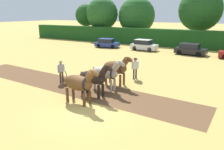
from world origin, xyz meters
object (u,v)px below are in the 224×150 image
at_px(farmer_at_plow, 61,70).
at_px(tree_center_left, 137,16).
at_px(tree_center, 200,10).
at_px(parked_car_center_left, 190,49).
at_px(draft_horse_trail_right, 116,68).
at_px(parked_car_far_left, 107,43).
at_px(tree_left, 102,14).
at_px(draft_horse_lead_left, 79,83).
at_px(farmer_beside_team, 135,66).
at_px(draft_horse_trail_left, 106,73).
at_px(tree_far_left, 86,15).
at_px(draft_horse_lead_right, 94,78).
at_px(plow, 72,82).
at_px(parked_car_left, 144,45).

bearing_deg(farmer_at_plow, tree_center_left, 109.02).
bearing_deg(tree_center, parked_car_center_left, -85.21).
relative_size(draft_horse_trail_right, parked_car_far_left, 0.66).
xyz_separation_m(tree_left, draft_horse_lead_left, (16.69, -29.06, -3.91)).
height_order(farmer_at_plow, farmer_beside_team, farmer_beside_team).
relative_size(draft_horse_trail_right, parked_car_center_left, 0.65).
bearing_deg(parked_car_center_left, parked_car_far_left, -175.27).
height_order(tree_left, draft_horse_trail_left, tree_left).
relative_size(tree_center, draft_horse_trail_right, 3.56).
xyz_separation_m(farmer_at_plow, parked_car_far_left, (-6.43, 17.74, -0.37)).
relative_size(tree_far_left, parked_car_far_left, 1.79).
bearing_deg(parked_car_center_left, draft_horse_trail_left, -93.68).
xyz_separation_m(tree_left, draft_horse_trail_left, (16.85, -26.20, -3.93)).
relative_size(tree_center_left, draft_horse_lead_right, 3.00).
xyz_separation_m(tree_far_left, draft_horse_lead_right, (21.67, -28.84, -3.61)).
xyz_separation_m(tree_left, plow, (14.20, -26.78, -4.90)).
bearing_deg(plow, tree_left, 120.84).
relative_size(draft_horse_lead_right, draft_horse_trail_left, 0.96).
bearing_deg(tree_center, tree_left, -173.44).
bearing_deg(tree_center_left, tree_center, 0.71).
bearing_deg(parked_car_left, draft_horse_trail_right, -73.17).
relative_size(draft_horse_lead_right, farmer_beside_team, 1.55).
bearing_deg(parked_car_far_left, draft_horse_lead_right, -71.68).
xyz_separation_m(tree_center, plow, (-4.28, -28.91, -5.59)).
bearing_deg(parked_car_center_left, farmer_at_plow, -105.71).
xyz_separation_m(draft_horse_trail_right, parked_car_left, (-4.26, 16.37, -0.61)).
relative_size(plow, parked_car_center_left, 0.38).
xyz_separation_m(tree_far_left, draft_horse_lead_left, (21.59, -30.26, -3.58)).
bearing_deg(tree_center_left, draft_horse_trail_left, -70.37).
relative_size(draft_horse_lead_right, parked_car_left, 0.72).
bearing_deg(tree_center_left, plow, -75.56).
bearing_deg(tree_left, draft_horse_trail_right, -55.70).
height_order(farmer_beside_team, parked_car_center_left, farmer_beside_team).
bearing_deg(tree_center_left, farmer_beside_team, -66.40).
bearing_deg(plow, draft_horse_lead_left, -39.49).
distance_m(tree_center_left, parked_car_far_left, 11.49).
relative_size(plow, farmer_at_plow, 0.89).
relative_size(tree_center_left, parked_car_left, 2.15).
relative_size(tree_center, farmer_beside_team, 5.26).
distance_m(draft_horse_trail_right, farmer_at_plow, 4.43).
relative_size(tree_far_left, tree_left, 0.86).
relative_size(draft_horse_lead_left, plow, 1.79).
xyz_separation_m(tree_far_left, draft_horse_trail_left, (21.75, -27.41, -3.61)).
relative_size(draft_horse_lead_right, parked_car_far_left, 0.69).
relative_size(tree_center_left, farmer_at_plow, 4.75).
height_order(tree_center, parked_car_far_left, tree_center).
xyz_separation_m(tree_center_left, parked_car_far_left, (-0.40, -10.70, -4.17)).
height_order(draft_horse_lead_left, draft_horse_trail_left, draft_horse_trail_left).
relative_size(tree_left, tree_center, 0.89).
xyz_separation_m(tree_far_left, parked_car_far_left, (11.29, -9.92, -4.21)).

